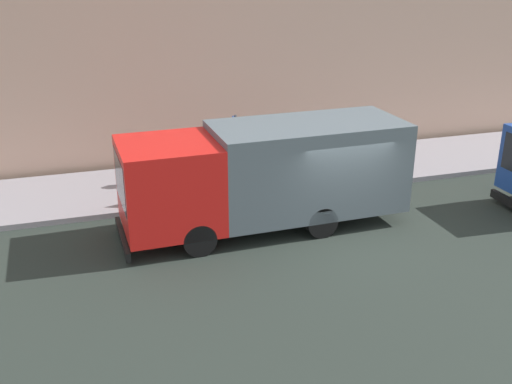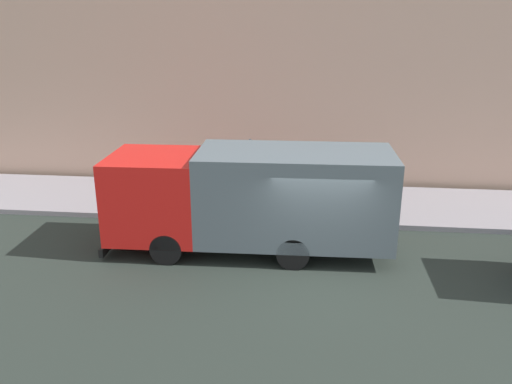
% 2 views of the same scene
% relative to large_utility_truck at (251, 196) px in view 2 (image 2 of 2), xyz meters
% --- Properties ---
extents(ground, '(80.00, 80.00, 0.00)m').
position_rel_large_utility_truck_xyz_m(ground, '(-1.17, -1.88, -1.59)').
color(ground, '#262E28').
extents(sidewalk, '(3.89, 30.00, 0.16)m').
position_rel_large_utility_truck_xyz_m(sidewalk, '(3.78, -1.88, -1.51)').
color(sidewalk, gray).
rests_on(sidewalk, ground).
extents(building_facade, '(0.50, 30.00, 11.75)m').
position_rel_large_utility_truck_xyz_m(building_facade, '(6.23, -1.88, 4.28)').
color(building_facade, tan).
rests_on(building_facade, ground).
extents(large_utility_truck, '(2.62, 7.82, 2.86)m').
position_rel_large_utility_truck_xyz_m(large_utility_truck, '(0.00, 0.00, 0.00)').
color(large_utility_truck, red).
rests_on(large_utility_truck, ground).
extents(pedestrian_walking, '(0.45, 0.45, 1.58)m').
position_rel_large_utility_truck_xyz_m(pedestrian_walking, '(3.88, 2.47, -0.60)').
color(pedestrian_walking, brown).
rests_on(pedestrian_walking, sidewalk).
extents(traffic_cone_orange, '(0.47, 0.47, 0.67)m').
position_rel_large_utility_truck_xyz_m(traffic_cone_orange, '(2.29, 3.54, -1.10)').
color(traffic_cone_orange, orange).
rests_on(traffic_cone_orange, sidewalk).
extents(street_sign_post, '(0.44, 0.08, 2.53)m').
position_rel_large_utility_truck_xyz_m(street_sign_post, '(2.10, 0.27, 0.06)').
color(street_sign_post, '#4C5156').
rests_on(street_sign_post, sidewalk).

